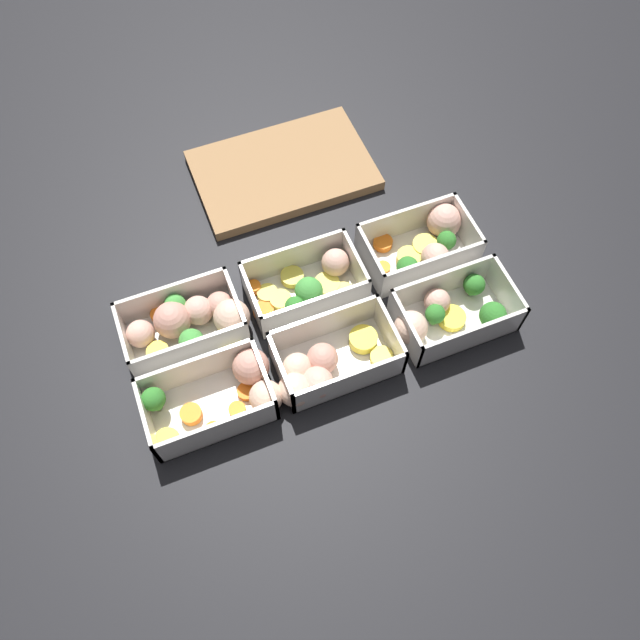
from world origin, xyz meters
TOP-DOWN VIEW (x-y plane):
  - ground_plane at (0.00, 0.00)m, footprint 4.00×4.00m
  - container_near_left at (-0.16, -0.06)m, footprint 0.19×0.11m
  - container_near_center at (-0.02, -0.07)m, footprint 0.18×0.11m
  - container_near_right at (0.17, -0.06)m, footprint 0.18×0.10m
  - container_far_left at (-0.17, 0.06)m, footprint 0.17×0.11m
  - container_far_center at (0.01, 0.06)m, footprint 0.17×0.10m
  - container_far_right at (0.19, 0.06)m, footprint 0.17×0.11m
  - cutting_board at (0.05, 0.28)m, footprint 0.28×0.18m

SIDE VIEW (x-z plane):
  - ground_plane at x=0.00m, z-range 0.00..0.00m
  - cutting_board at x=0.05m, z-range 0.00..0.02m
  - container_far_center at x=0.01m, z-range -0.01..0.05m
  - container_near_center at x=-0.02m, z-range -0.01..0.05m
  - container_near_left at x=-0.16m, z-range -0.01..0.05m
  - container_far_right at x=0.19m, z-range -0.01..0.05m
  - container_near_right at x=0.17m, z-range -0.01..0.05m
  - container_far_left at x=-0.17m, z-range 0.00..0.05m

